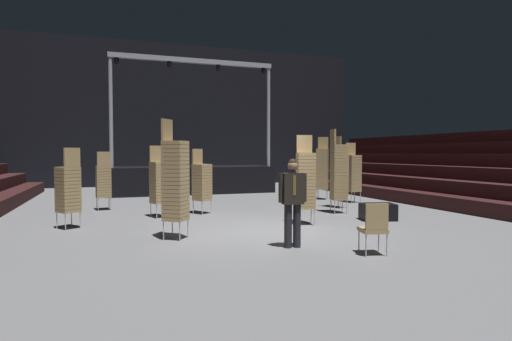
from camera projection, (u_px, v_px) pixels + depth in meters
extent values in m
cube|color=slate|center=(269.00, 233.00, 9.95)|extent=(22.00, 30.00, 0.10)
cube|color=black|center=(174.00, 115.00, 23.92)|extent=(22.00, 0.30, 8.00)
cube|color=black|center=(461.00, 204.00, 13.15)|extent=(0.75, 24.00, 0.45)
cube|color=black|center=(480.00, 189.00, 13.38)|extent=(0.75, 24.00, 0.45)
cube|color=black|center=(498.00, 175.00, 13.61)|extent=(0.75, 24.00, 0.45)
cube|color=black|center=(191.00, 180.00, 19.41)|extent=(7.43, 2.55, 1.22)
cylinder|color=#9EA0A8|center=(111.00, 112.00, 17.18)|extent=(0.16, 0.16, 4.63)
cylinder|color=#9EA0A8|center=(268.00, 117.00, 19.47)|extent=(0.16, 0.16, 4.63)
cube|color=#9EA0A8|center=(194.00, 61.00, 18.22)|extent=(7.13, 0.20, 0.20)
cylinder|color=black|center=(117.00, 61.00, 17.17)|extent=(0.18, 0.18, 0.22)
cylinder|color=black|center=(169.00, 64.00, 17.88)|extent=(0.18, 0.18, 0.22)
cylinder|color=black|center=(218.00, 68.00, 18.59)|extent=(0.18, 0.18, 0.22)
cylinder|color=black|center=(263.00, 71.00, 19.30)|extent=(0.18, 0.18, 0.22)
cylinder|color=black|center=(297.00, 226.00, 8.16)|extent=(0.15, 0.15, 0.85)
cylinder|color=black|center=(288.00, 226.00, 8.12)|extent=(0.15, 0.15, 0.85)
cube|color=silver|center=(294.00, 189.00, 8.05)|extent=(0.19, 0.12, 0.60)
cube|color=black|center=(293.00, 188.00, 8.11)|extent=(0.42, 0.27, 0.60)
cube|color=brown|center=(295.00, 185.00, 7.99)|extent=(0.06, 0.02, 0.39)
cylinder|color=black|center=(304.00, 188.00, 8.16)|extent=(0.11, 0.11, 0.55)
cylinder|color=black|center=(281.00, 188.00, 8.06)|extent=(0.11, 0.11, 0.55)
sphere|color=#936B4C|center=(293.00, 166.00, 8.09)|extent=(0.20, 0.20, 0.20)
sphere|color=black|center=(293.00, 163.00, 8.09)|extent=(0.16, 0.16, 0.16)
cylinder|color=#B2B5BA|center=(57.00, 221.00, 10.15)|extent=(0.02, 0.02, 0.40)
cylinder|color=#B2B5BA|center=(72.00, 219.00, 10.45)|extent=(0.02, 0.02, 0.40)
cylinder|color=#B2B5BA|center=(65.00, 222.00, 9.93)|extent=(0.02, 0.02, 0.40)
cylinder|color=#B2B5BA|center=(80.00, 220.00, 10.23)|extent=(0.02, 0.02, 0.40)
cube|color=#A38456|center=(68.00, 210.00, 10.18)|extent=(0.61, 0.61, 0.08)
cube|color=#A38456|center=(68.00, 207.00, 10.18)|extent=(0.61, 0.61, 0.08)
cube|color=#A38456|center=(68.00, 203.00, 10.17)|extent=(0.61, 0.61, 0.08)
cube|color=#A38456|center=(68.00, 200.00, 10.17)|extent=(0.61, 0.61, 0.08)
cube|color=#A38456|center=(68.00, 197.00, 10.17)|extent=(0.61, 0.61, 0.08)
cube|color=#A38456|center=(68.00, 193.00, 10.16)|extent=(0.61, 0.61, 0.08)
cube|color=#A38456|center=(68.00, 190.00, 10.16)|extent=(0.61, 0.61, 0.08)
cube|color=#A38456|center=(68.00, 186.00, 10.15)|extent=(0.61, 0.61, 0.08)
cube|color=#A38456|center=(68.00, 183.00, 10.15)|extent=(0.61, 0.61, 0.08)
cube|color=#A38456|center=(68.00, 179.00, 10.15)|extent=(0.61, 0.61, 0.08)
cube|color=#A38456|center=(68.00, 176.00, 10.14)|extent=(0.61, 0.61, 0.08)
cube|color=#A38456|center=(68.00, 172.00, 10.14)|extent=(0.61, 0.61, 0.08)
cube|color=#A38456|center=(68.00, 169.00, 10.14)|extent=(0.61, 0.61, 0.08)
cube|color=#A38456|center=(72.00, 157.00, 10.01)|extent=(0.36, 0.27, 0.46)
cylinder|color=#B2B5BA|center=(342.00, 205.00, 13.07)|extent=(0.02, 0.02, 0.40)
cylinder|color=#B2B5BA|center=(347.00, 207.00, 12.70)|extent=(0.02, 0.02, 0.40)
cylinder|color=#B2B5BA|center=(331.00, 206.00, 13.02)|extent=(0.02, 0.02, 0.40)
cylinder|color=#B2B5BA|center=(335.00, 207.00, 12.64)|extent=(0.02, 0.02, 0.40)
cube|color=#A38456|center=(339.00, 199.00, 12.85)|extent=(0.51, 0.51, 0.08)
cube|color=#A38456|center=(339.00, 196.00, 12.84)|extent=(0.51, 0.51, 0.08)
cube|color=#A38456|center=(339.00, 193.00, 12.84)|extent=(0.51, 0.51, 0.08)
cube|color=#A38456|center=(339.00, 190.00, 12.84)|extent=(0.51, 0.51, 0.08)
cube|color=#A38456|center=(339.00, 187.00, 12.83)|extent=(0.51, 0.51, 0.08)
cube|color=#A38456|center=(339.00, 185.00, 12.83)|extent=(0.51, 0.51, 0.08)
cube|color=#A38456|center=(339.00, 182.00, 12.83)|extent=(0.51, 0.51, 0.08)
cube|color=#A38456|center=(339.00, 179.00, 12.82)|extent=(0.51, 0.51, 0.08)
cube|color=#A38456|center=(339.00, 176.00, 12.82)|extent=(0.51, 0.51, 0.08)
cube|color=#A38456|center=(339.00, 174.00, 12.81)|extent=(0.51, 0.51, 0.08)
cube|color=#A38456|center=(339.00, 171.00, 12.81)|extent=(0.51, 0.51, 0.08)
cube|color=#A38456|center=(339.00, 168.00, 12.81)|extent=(0.51, 0.51, 0.08)
cube|color=#A38456|center=(339.00, 165.00, 12.80)|extent=(0.51, 0.51, 0.08)
cube|color=#A38456|center=(339.00, 163.00, 12.80)|extent=(0.51, 0.51, 0.08)
cube|color=#A38456|center=(339.00, 160.00, 12.80)|extent=(0.51, 0.51, 0.08)
cube|color=#A38456|center=(339.00, 157.00, 12.79)|extent=(0.51, 0.51, 0.08)
cube|color=#A38456|center=(339.00, 154.00, 12.79)|extent=(0.51, 0.51, 0.08)
cube|color=#A38456|center=(339.00, 151.00, 12.79)|extent=(0.51, 0.51, 0.08)
cube|color=#A38456|center=(339.00, 149.00, 12.78)|extent=(0.51, 0.51, 0.08)
cube|color=#A38456|center=(339.00, 146.00, 12.78)|extent=(0.51, 0.51, 0.08)
cube|color=#A38456|center=(333.00, 137.00, 12.74)|extent=(0.12, 0.41, 0.46)
cylinder|color=#B2B5BA|center=(314.00, 218.00, 10.63)|extent=(0.02, 0.02, 0.40)
cylinder|color=#B2B5BA|center=(299.00, 218.00, 10.60)|extent=(0.02, 0.02, 0.40)
cylinder|color=#B2B5BA|center=(311.00, 215.00, 11.01)|extent=(0.02, 0.02, 0.40)
cylinder|color=#B2B5BA|center=(297.00, 215.00, 10.98)|extent=(0.02, 0.02, 0.40)
cube|color=#A38456|center=(306.00, 207.00, 10.80)|extent=(0.54, 0.54, 0.08)
cube|color=#A38456|center=(306.00, 204.00, 10.79)|extent=(0.54, 0.54, 0.08)
cube|color=#A38456|center=(306.00, 201.00, 10.79)|extent=(0.54, 0.54, 0.08)
cube|color=#A38456|center=(306.00, 197.00, 10.79)|extent=(0.54, 0.54, 0.08)
cube|color=#A38456|center=(306.00, 194.00, 10.78)|extent=(0.54, 0.54, 0.08)
cube|color=#A38456|center=(306.00, 191.00, 10.78)|extent=(0.54, 0.54, 0.08)
cube|color=#A38456|center=(306.00, 187.00, 10.78)|extent=(0.54, 0.54, 0.08)
cube|color=#A38456|center=(306.00, 184.00, 10.77)|extent=(0.54, 0.54, 0.08)
cube|color=#A38456|center=(306.00, 181.00, 10.77)|extent=(0.54, 0.54, 0.08)
cube|color=#A38456|center=(306.00, 178.00, 10.77)|extent=(0.54, 0.54, 0.08)
cube|color=#A38456|center=(306.00, 174.00, 10.76)|extent=(0.54, 0.54, 0.08)
cube|color=#A38456|center=(306.00, 171.00, 10.76)|extent=(0.54, 0.54, 0.08)
cube|color=#A38456|center=(306.00, 168.00, 10.75)|extent=(0.54, 0.54, 0.08)
cube|color=#A38456|center=(306.00, 164.00, 10.75)|extent=(0.54, 0.54, 0.08)
cube|color=#A38456|center=(306.00, 161.00, 10.75)|extent=(0.54, 0.54, 0.08)
cube|color=#A38456|center=(306.00, 158.00, 10.74)|extent=(0.54, 0.54, 0.08)
cube|color=#A38456|center=(306.00, 154.00, 10.74)|extent=(0.54, 0.54, 0.08)
cube|color=#A38456|center=(304.00, 144.00, 10.92)|extent=(0.40, 0.15, 0.46)
cylinder|color=#B2B5BA|center=(326.00, 195.00, 16.38)|extent=(0.02, 0.02, 0.40)
cylinder|color=#B2B5BA|center=(317.00, 195.00, 16.49)|extent=(0.02, 0.02, 0.40)
cylinder|color=#B2B5BA|center=(328.00, 194.00, 16.75)|extent=(0.02, 0.02, 0.40)
cylinder|color=#B2B5BA|center=(318.00, 194.00, 16.85)|extent=(0.02, 0.02, 0.40)
cube|color=#A38456|center=(322.00, 188.00, 16.61)|extent=(0.61, 0.61, 0.08)
cube|color=#A38456|center=(322.00, 186.00, 16.61)|extent=(0.61, 0.61, 0.08)
cube|color=#A38456|center=(322.00, 184.00, 16.60)|extent=(0.61, 0.61, 0.08)
cube|color=#A38456|center=(322.00, 182.00, 16.60)|extent=(0.61, 0.61, 0.08)
cube|color=#A38456|center=(322.00, 180.00, 16.59)|extent=(0.61, 0.61, 0.08)
cube|color=#A38456|center=(322.00, 177.00, 16.59)|extent=(0.61, 0.61, 0.08)
cube|color=#A38456|center=(322.00, 175.00, 16.59)|extent=(0.61, 0.61, 0.08)
cube|color=#A38456|center=(322.00, 173.00, 16.58)|extent=(0.61, 0.61, 0.08)
cube|color=#A38456|center=(322.00, 171.00, 16.58)|extent=(0.61, 0.61, 0.08)
cube|color=#A38456|center=(322.00, 169.00, 16.58)|extent=(0.61, 0.61, 0.08)
cube|color=#A38456|center=(322.00, 167.00, 16.57)|extent=(0.61, 0.61, 0.08)
cube|color=#A38456|center=(322.00, 165.00, 16.57)|extent=(0.61, 0.61, 0.08)
cube|color=#A38456|center=(322.00, 162.00, 16.57)|extent=(0.61, 0.61, 0.08)
cube|color=#A38456|center=(322.00, 160.00, 16.56)|extent=(0.61, 0.61, 0.08)
cube|color=#A38456|center=(322.00, 158.00, 16.56)|extent=(0.61, 0.61, 0.08)
cube|color=#A38456|center=(322.00, 156.00, 16.56)|extent=(0.61, 0.61, 0.08)
cube|color=#A38456|center=(322.00, 154.00, 16.55)|extent=(0.61, 0.61, 0.08)
cube|color=#A38456|center=(322.00, 152.00, 16.55)|extent=(0.61, 0.61, 0.08)
cube|color=#A38456|center=(322.00, 150.00, 16.54)|extent=(0.61, 0.61, 0.08)
cube|color=#A38456|center=(323.00, 143.00, 16.72)|extent=(0.36, 0.28, 0.46)
cylinder|color=#B2B5BA|center=(338.00, 201.00, 14.38)|extent=(0.02, 0.02, 0.40)
cylinder|color=#B2B5BA|center=(347.00, 202.00, 14.09)|extent=(0.02, 0.02, 0.40)
cylinder|color=#B2B5BA|center=(331.00, 202.00, 14.13)|extent=(0.02, 0.02, 0.40)
cylinder|color=#B2B5BA|center=(340.00, 203.00, 13.84)|extent=(0.02, 0.02, 0.40)
cube|color=#A38456|center=(339.00, 194.00, 14.10)|extent=(0.57, 0.57, 0.08)
cube|color=#A38456|center=(339.00, 192.00, 14.10)|extent=(0.57, 0.57, 0.08)
cube|color=#A38456|center=(339.00, 189.00, 14.09)|extent=(0.57, 0.57, 0.08)
cube|color=#A38456|center=(339.00, 187.00, 14.09)|extent=(0.57, 0.57, 0.08)
cube|color=#A38456|center=(339.00, 184.00, 14.09)|extent=(0.57, 0.57, 0.08)
cube|color=#A38456|center=(339.00, 182.00, 14.08)|extent=(0.57, 0.57, 0.08)
cube|color=#A38456|center=(339.00, 179.00, 14.08)|extent=(0.57, 0.57, 0.08)
cube|color=#A38456|center=(339.00, 177.00, 14.08)|extent=(0.57, 0.57, 0.08)
cube|color=#A38456|center=(339.00, 174.00, 14.07)|extent=(0.57, 0.57, 0.08)
cube|color=#A38456|center=(339.00, 172.00, 14.07)|extent=(0.57, 0.57, 0.08)
cube|color=#A38456|center=(339.00, 169.00, 14.07)|extent=(0.57, 0.57, 0.08)
cube|color=#A38456|center=(339.00, 167.00, 14.06)|extent=(0.57, 0.57, 0.08)
cube|color=#A38456|center=(339.00, 164.00, 14.06)|extent=(0.57, 0.57, 0.08)
cube|color=#A38456|center=(340.00, 162.00, 14.06)|extent=(0.57, 0.57, 0.08)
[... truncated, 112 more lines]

